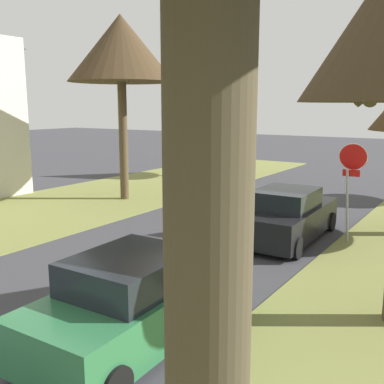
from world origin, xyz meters
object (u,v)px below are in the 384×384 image
parked_sedan_green (138,300)px  parked_sedan_black (287,216)px  stop_sign_far (351,171)px  street_tree_left_far (219,84)px  street_tree_left_mid_b (121,49)px

parked_sedan_green → parked_sedan_black: size_ratio=1.00×
stop_sign_far → street_tree_left_far: size_ratio=0.41×
street_tree_left_mid_b → parked_sedan_green: size_ratio=1.72×
street_tree_left_mid_b → parked_sedan_green: (8.28, -8.91, -5.56)m
stop_sign_far → street_tree_left_mid_b: (-9.78, 1.17, 4.14)m
stop_sign_far → street_tree_left_mid_b: bearing=173.2°
parked_sedan_green → street_tree_left_far: bearing=116.1°
stop_sign_far → parked_sedan_black: bearing=-160.0°
stop_sign_far → parked_sedan_black: (-1.65, -0.60, -1.43)m
street_tree_left_far → parked_sedan_black: street_tree_left_far is taller
street_tree_left_far → parked_sedan_black: 13.42m
street_tree_left_far → parked_sedan_black: bearing=-50.2°
stop_sign_far → street_tree_left_far: (-9.75, 9.11, 3.08)m
street_tree_left_far → stop_sign_far: bearing=-43.1°
street_tree_left_far → parked_sedan_green: size_ratio=1.59×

